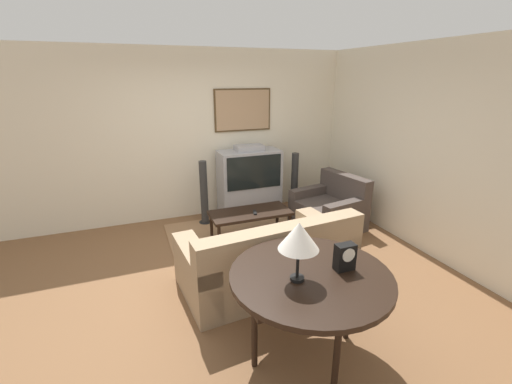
# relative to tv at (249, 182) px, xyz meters

# --- Properties ---
(ground_plane) EXTENTS (12.00, 12.00, 0.00)m
(ground_plane) POSITION_rel_tv_xyz_m (-0.85, -1.78, -0.57)
(ground_plane) COLOR brown
(wall_back) EXTENTS (12.00, 0.10, 2.70)m
(wall_back) POSITION_rel_tv_xyz_m (-0.84, 0.35, 0.78)
(wall_back) COLOR beige
(wall_back) RESTS_ON ground_plane
(wall_right) EXTENTS (0.06, 12.00, 2.70)m
(wall_right) POSITION_rel_tv_xyz_m (1.78, -1.78, 0.78)
(wall_right) COLOR beige
(wall_right) RESTS_ON ground_plane
(area_rug) EXTENTS (2.19, 1.82, 0.01)m
(area_rug) POSITION_rel_tv_xyz_m (-0.36, -0.88, -0.57)
(area_rug) COLOR #99704C
(area_rug) RESTS_ON ground_plane
(tv) EXTENTS (1.01, 0.50, 1.21)m
(tv) POSITION_rel_tv_xyz_m (0.00, 0.00, 0.00)
(tv) COLOR #9E9EA3
(tv) RESTS_ON ground_plane
(couch) EXTENTS (1.96, 1.16, 0.85)m
(couch) POSITION_rel_tv_xyz_m (-0.52, -2.04, -0.27)
(couch) COLOR #9E8466
(couch) RESTS_ON ground_plane
(armchair) EXTENTS (1.00, 1.10, 0.81)m
(armchair) POSITION_rel_tv_xyz_m (1.02, -0.91, -0.30)
(armchair) COLOR #473D38
(armchair) RESTS_ON ground_plane
(coffee_table) EXTENTS (1.15, 0.53, 0.44)m
(coffee_table) POSITION_rel_tv_xyz_m (-0.32, -0.93, -0.18)
(coffee_table) COLOR black
(coffee_table) RESTS_ON ground_plane
(console_table) EXTENTS (1.28, 1.28, 0.81)m
(console_table) POSITION_rel_tv_xyz_m (-0.64, -3.16, 0.17)
(console_table) COLOR black
(console_table) RESTS_ON ground_plane
(table_lamp) EXTENTS (0.30, 0.30, 0.47)m
(table_lamp) POSITION_rel_tv_xyz_m (-0.78, -3.20, 0.60)
(table_lamp) COLOR black
(table_lamp) RESTS_ON console_table
(mantel_clock) EXTENTS (0.16, 0.10, 0.22)m
(mantel_clock) POSITION_rel_tv_xyz_m (-0.36, -3.20, 0.35)
(mantel_clock) COLOR black
(mantel_clock) RESTS_ON console_table
(remote) EXTENTS (0.09, 0.17, 0.02)m
(remote) POSITION_rel_tv_xyz_m (-0.28, -1.00, -0.12)
(remote) COLOR black
(remote) RESTS_ON coffee_table
(speaker_tower_left) EXTENTS (0.20, 0.20, 1.03)m
(speaker_tower_left) POSITION_rel_tv_xyz_m (-0.80, -0.10, -0.08)
(speaker_tower_left) COLOR black
(speaker_tower_left) RESTS_ON ground_plane
(speaker_tower_right) EXTENTS (0.20, 0.20, 1.03)m
(speaker_tower_right) POSITION_rel_tv_xyz_m (0.80, -0.10, -0.08)
(speaker_tower_right) COLOR black
(speaker_tower_right) RESTS_ON ground_plane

